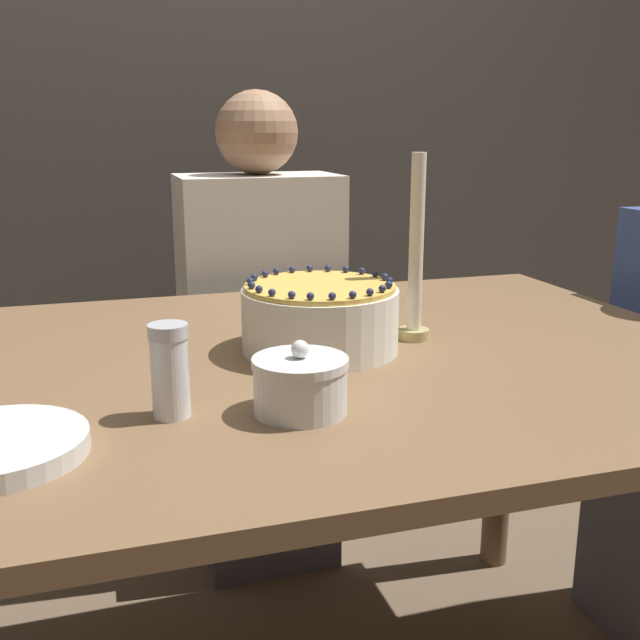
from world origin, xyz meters
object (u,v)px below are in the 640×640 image
at_px(sugar_bowl, 300,385).
at_px(candle, 416,264).
at_px(cake, 320,318).
at_px(sugar_shaker, 170,370).
at_px(person_man_blue_shirt, 261,363).

bearing_deg(sugar_bowl, candle, 44.12).
bearing_deg(sugar_bowl, cake, 67.44).
distance_m(sugar_bowl, candle, 0.41).
bearing_deg(candle, sugar_bowl, -135.88).
distance_m(cake, sugar_shaker, 0.35).
bearing_deg(person_man_blue_shirt, sugar_bowl, 80.32).
height_order(cake, person_man_blue_shirt, person_man_blue_shirt).
bearing_deg(sugar_shaker, person_man_blue_shirt, 70.46).
xyz_separation_m(sugar_bowl, candle, (0.29, 0.28, 0.10)).
distance_m(sugar_shaker, person_man_blue_shirt, 1.02).
xyz_separation_m(cake, person_man_blue_shirt, (0.05, 0.69, -0.30)).
distance_m(cake, sugar_bowl, 0.28).
xyz_separation_m(cake, sugar_shaker, (-0.27, -0.23, 0.01)).
bearing_deg(candle, person_man_blue_shirt, 100.48).
bearing_deg(person_man_blue_shirt, candle, 100.48).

